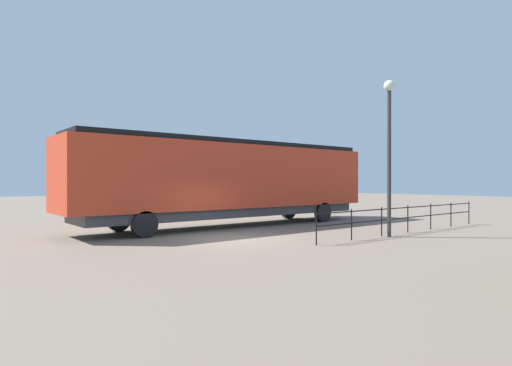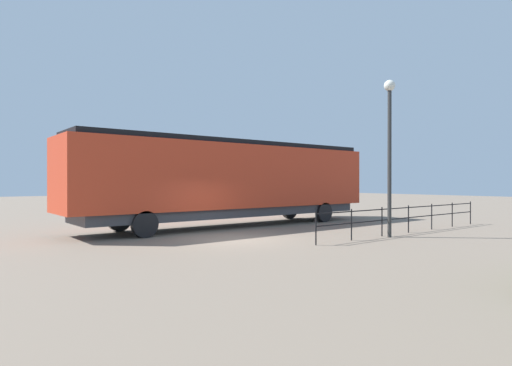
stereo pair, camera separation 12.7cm
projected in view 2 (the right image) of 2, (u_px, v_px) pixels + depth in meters
ground_plane at (233, 239)px, 16.71m from camera, size 120.00×120.00×0.00m
locomotive at (240, 179)px, 21.89m from camera, size 3.14×16.76×4.36m
lamp_post at (390, 134)px, 17.34m from camera, size 0.46×0.46×6.50m
platform_fence at (408, 215)px, 18.85m from camera, size 0.05×12.04×1.23m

